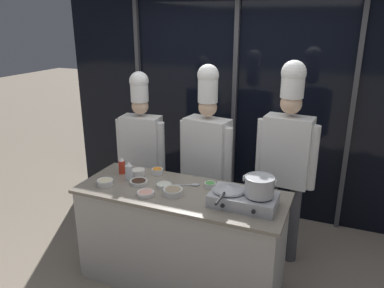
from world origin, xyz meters
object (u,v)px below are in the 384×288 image
object	(u,v)px
squeeze_bottle_clear	(129,171)
chef_head	(142,143)
prep_bowl_soy_glaze	(139,182)
prep_bowl_bean_sprouts	(164,185)
chef_sous	(207,148)
prep_bowl_noodles	(105,182)
prep_bowl_carrots	(157,171)
stock_pot	(259,186)
frying_pan	(229,188)
serving_spoon_solid	(192,185)
chef_line	(287,150)
prep_bowl_shrimp	(146,193)
prep_bowl_mushrooms	(173,191)
prep_bowl_scallions	(210,185)
prep_bowl_garlic	(138,172)
squeeze_bottle_chili	(122,166)
portable_stove	(243,199)

from	to	relation	value
squeeze_bottle_clear	chef_head	distance (m)	0.67
prep_bowl_soy_glaze	prep_bowl_bean_sprouts	bearing A→B (deg)	5.81
chef_sous	prep_bowl_noodles	bearing A→B (deg)	60.35
squeeze_bottle_clear	prep_bowl_carrots	world-z (taller)	squeeze_bottle_clear
stock_pot	frying_pan	bearing A→B (deg)	-178.72
serving_spoon_solid	chef_line	size ratio (longest dim) A/B	0.11
prep_bowl_shrimp	serving_spoon_solid	world-z (taller)	prep_bowl_shrimp
prep_bowl_noodles	prep_bowl_mushrooms	xyz separation A→B (m)	(0.64, 0.06, 0.00)
prep_bowl_soy_glaze	chef_head	world-z (taller)	chef_head
prep_bowl_scallions	prep_bowl_garlic	world-z (taller)	prep_bowl_garlic
stock_pot	squeeze_bottle_clear	bearing A→B (deg)	176.11
squeeze_bottle_chili	prep_bowl_shrimp	distance (m)	0.55
stock_pot	chef_head	xyz separation A→B (m)	(-1.44, 0.71, -0.06)
prep_bowl_carrots	chef_head	xyz separation A→B (m)	(-0.40, 0.41, 0.10)
portable_stove	prep_bowl_noodles	xyz separation A→B (m)	(-1.23, -0.10, -0.02)
prep_bowl_garlic	chef_head	world-z (taller)	chef_head
prep_bowl_carrots	prep_bowl_bean_sprouts	world-z (taller)	prep_bowl_carrots
squeeze_bottle_chili	chef_head	world-z (taller)	chef_head
prep_bowl_mushrooms	chef_line	distance (m)	1.14
portable_stove	prep_bowl_soy_glaze	world-z (taller)	portable_stove
prep_bowl_bean_sprouts	chef_head	distance (m)	0.89
prep_bowl_scallions	prep_bowl_shrimp	size ratio (longest dim) A/B	0.70
squeeze_bottle_chili	prep_bowl_noodles	xyz separation A→B (m)	(0.01, -0.29, -0.05)
serving_spoon_solid	chef_sous	distance (m)	0.55
stock_pot	prep_bowl_bean_sprouts	distance (m)	0.87
prep_bowl_soy_glaze	chef_head	xyz separation A→B (m)	(-0.35, 0.68, 0.11)
portable_stove	prep_bowl_bean_sprouts	size ratio (longest dim) A/B	3.93
prep_bowl_noodles	prep_bowl_bean_sprouts	xyz separation A→B (m)	(0.50, 0.16, -0.01)
chef_sous	prep_bowl_mushrooms	bearing A→B (deg)	97.90
squeeze_bottle_chili	prep_bowl_garlic	distance (m)	0.17
prep_bowl_mushrooms	chef_line	bearing A→B (deg)	44.77
stock_pot	squeeze_bottle_clear	world-z (taller)	stock_pot
prep_bowl_carrots	chef_sous	world-z (taller)	chef_sous
squeeze_bottle_clear	chef_line	world-z (taller)	chef_line
squeeze_bottle_chili	prep_bowl_shrimp	size ratio (longest dim) A/B	1.12
frying_pan	prep_bowl_shrimp	bearing A→B (deg)	-168.44
squeeze_bottle_chili	prep_bowl_bean_sprouts	world-z (taller)	squeeze_bottle_chili
prep_bowl_scallions	serving_spoon_solid	distance (m)	0.17
squeeze_bottle_chili	chef_line	xyz separation A→B (m)	(1.44, 0.56, 0.17)
stock_pot	prep_bowl_mushrooms	distance (m)	0.73
portable_stove	prep_bowl_noodles	size ratio (longest dim) A/B	3.63
prep_bowl_scallions	prep_bowl_bean_sprouts	world-z (taller)	prep_bowl_scallions
frying_pan	serving_spoon_solid	size ratio (longest dim) A/B	2.01
prep_bowl_carrots	squeeze_bottle_chili	bearing A→B (deg)	-161.01
serving_spoon_solid	chef_sous	world-z (taller)	chef_sous
frying_pan	prep_bowl_carrots	world-z (taller)	frying_pan
prep_bowl_noodles	prep_bowl_soy_glaze	distance (m)	0.29
squeeze_bottle_clear	prep_bowl_soy_glaze	distance (m)	0.15
frying_pan	prep_bowl_bean_sprouts	xyz separation A→B (m)	(-0.61, 0.06, -0.11)
frying_pan	prep_bowl_bean_sprouts	bearing A→B (deg)	174.25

